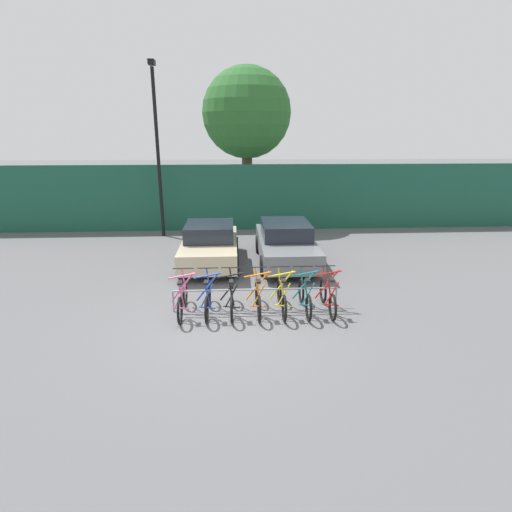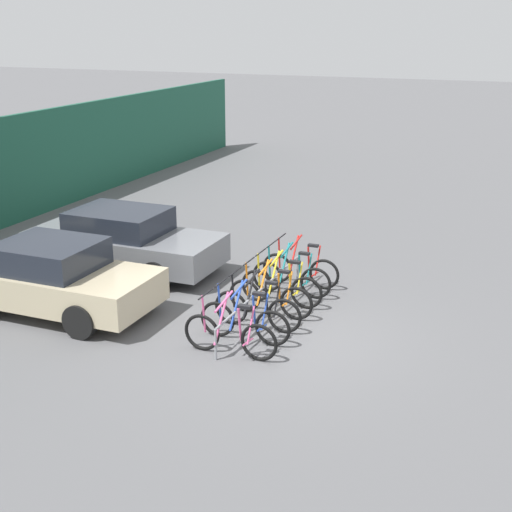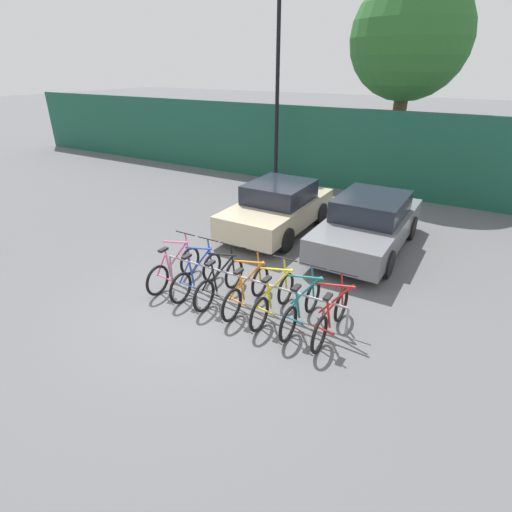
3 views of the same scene
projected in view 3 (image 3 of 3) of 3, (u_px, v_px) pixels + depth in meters
The scene contains 14 objects.
ground_plane at pixel (199, 308), 7.92m from camera, with size 120.00×120.00×0.00m, color #59595B.
hoarding_wall at pixel (357, 151), 14.63m from camera, with size 36.00×0.16×2.95m, color #19513D.
bike_rack at pixel (248, 282), 7.89m from camera, with size 4.14×0.04×0.57m.
bicycle_pink at pixel (174, 268), 8.65m from camera, with size 0.68×1.71×1.05m.
bicycle_blue at pixel (197, 275), 8.37m from camera, with size 0.68×1.71×1.05m.
bicycle_black at pixel (220, 282), 8.10m from camera, with size 0.68×1.71×1.05m.
bicycle_orange at pixel (247, 291), 7.80m from camera, with size 0.68×1.71×1.05m.
bicycle_yellow at pixel (273, 299), 7.53m from camera, with size 0.68×1.71×1.05m.
bicycle_teal at pixel (301, 307), 7.26m from camera, with size 0.68×1.71×1.05m.
bicycle_red at pixel (331, 317), 7.00m from camera, with size 0.68×1.71×1.05m.
car_beige at pixel (278, 208), 11.33m from camera, with size 1.91×3.95×1.40m.
car_grey at pixel (369, 223), 10.21m from camera, with size 1.91×4.38×1.40m.
lamp_post at pixel (278, 80), 14.13m from camera, with size 0.24×0.44×6.98m.
tree_behind_hoarding at pixel (410, 39), 14.01m from camera, with size 4.18×4.18×7.27m.
Camera 3 is at (4.38, -5.17, 4.39)m, focal length 28.00 mm.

